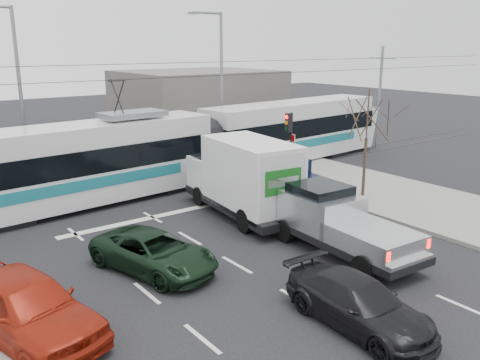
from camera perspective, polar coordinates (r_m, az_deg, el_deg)
ground at (r=18.04m, az=4.03°, el=-8.15°), size 120.00×120.00×0.00m
sidewalk_right at (r=24.54m, az=20.17°, el=-2.55°), size 6.00×60.00×0.15m
rails at (r=25.98m, az=-10.54°, el=-1.08°), size 60.00×1.60×0.03m
building_right at (r=43.34m, az=-4.77°, el=8.84°), size 12.00×10.00×5.00m
bare_tree at (r=24.06m, az=14.12°, el=6.68°), size 2.40×2.40×5.00m
traffic_signal at (r=26.12m, az=5.58°, el=5.34°), size 0.44×0.44×3.60m
street_lamp_near at (r=32.22m, az=-2.36°, el=11.45°), size 2.38×0.25×9.00m
street_lamp_far at (r=29.34m, az=-23.88°, el=9.87°), size 2.38×0.25×9.00m
catenary at (r=25.20m, az=-10.95°, el=7.41°), size 60.00×0.20×7.00m
tram at (r=27.15m, az=-4.16°, el=4.03°), size 26.99×4.89×5.48m
silver_pickup at (r=18.18m, az=10.55°, el=-4.46°), size 2.50×6.24×2.22m
box_truck at (r=21.30m, az=0.44°, el=0.21°), size 3.03×6.88×3.33m
navy_pickup at (r=23.37m, az=5.29°, el=0.23°), size 2.65×5.75×2.34m
green_car at (r=16.68m, az=-9.65°, el=-7.99°), size 3.21×4.90×1.25m
red_car at (r=13.91m, az=-22.99°, el=-12.91°), size 3.25×5.30×1.69m
dark_car at (r=13.77m, az=13.16°, el=-13.32°), size 1.90×4.41×1.26m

